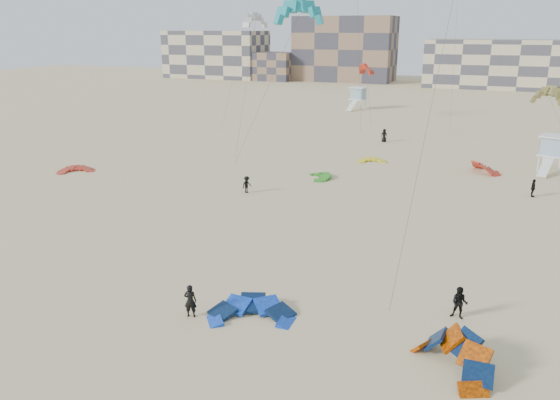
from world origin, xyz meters
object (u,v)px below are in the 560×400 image
at_px(kite_ground_orange, 451,369).
at_px(kitesurfer_main, 190,301).
at_px(kite_ground_blue, 251,318).
at_px(lifeguard_tower_near, 553,154).

xyz_separation_m(kite_ground_orange, kitesurfer_main, (-13.26, -0.37, 0.92)).
relative_size(kite_ground_blue, kite_ground_orange, 1.07).
height_order(kite_ground_blue, lifeguard_tower_near, lifeguard_tower_near).
bearing_deg(kitesurfer_main, kite_ground_orange, 165.10).
distance_m(kitesurfer_main, lifeguard_tower_near, 45.82).
height_order(kite_ground_orange, lifeguard_tower_near, lifeguard_tower_near).
bearing_deg(lifeguard_tower_near, kite_ground_orange, -82.40).
bearing_deg(kitesurfer_main, lifeguard_tower_near, -131.77).
bearing_deg(kite_ground_orange, lifeguard_tower_near, 128.44).
height_order(kite_ground_blue, kite_ground_orange, kite_ground_orange).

